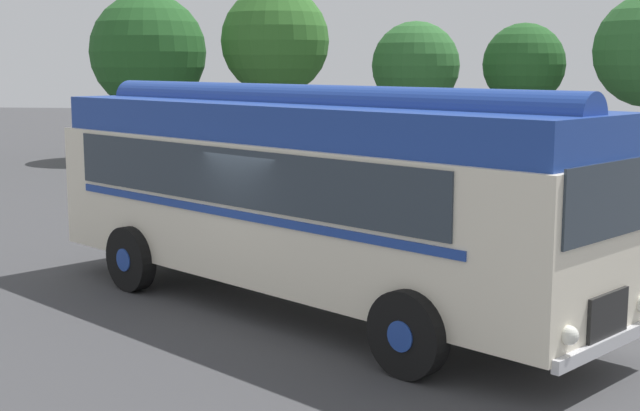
% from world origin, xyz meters
% --- Properties ---
extents(ground_plane, '(120.00, 120.00, 0.00)m').
position_xyz_m(ground_plane, '(0.00, 0.00, 0.00)').
color(ground_plane, '#3D3D3F').
extents(vintage_bus, '(9.57, 7.95, 3.49)m').
position_xyz_m(vintage_bus, '(0.23, 0.21, 1.89)').
color(vintage_bus, silver).
rests_on(vintage_bus, ground).
extents(car_near_left, '(2.30, 4.36, 1.66)m').
position_xyz_m(car_near_left, '(-1.07, 14.53, 0.85)').
color(car_near_left, black).
rests_on(car_near_left, ground).
extents(car_mid_left, '(1.96, 4.20, 1.66)m').
position_xyz_m(car_mid_left, '(1.78, 15.10, 0.85)').
color(car_mid_left, '#144C28').
rests_on(car_mid_left, ground).
extents(car_mid_right, '(1.97, 4.20, 1.66)m').
position_xyz_m(car_mid_right, '(4.68, 14.98, 0.85)').
color(car_mid_right, silver).
rests_on(car_mid_right, ground).
extents(tree_far_left, '(4.59, 4.59, 6.54)m').
position_xyz_m(tree_far_left, '(-9.45, 21.07, 4.22)').
color(tree_far_left, '#4C3823').
rests_on(tree_far_left, ground).
extents(tree_left_of_centre, '(4.31, 4.31, 6.84)m').
position_xyz_m(tree_left_of_centre, '(-4.65, 22.04, 4.68)').
color(tree_left_of_centre, '#4C3823').
rests_on(tree_left_of_centre, ground).
extents(tree_centre, '(3.46, 3.46, 5.45)m').
position_xyz_m(tree_centre, '(1.02, 22.55, 3.76)').
color(tree_centre, '#4C3823').
rests_on(tree_centre, ground).
extents(tree_right_of_centre, '(3.18, 3.18, 5.35)m').
position_xyz_m(tree_right_of_centre, '(5.17, 22.41, 3.76)').
color(tree_right_of_centre, '#4C3823').
rests_on(tree_right_of_centre, ground).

